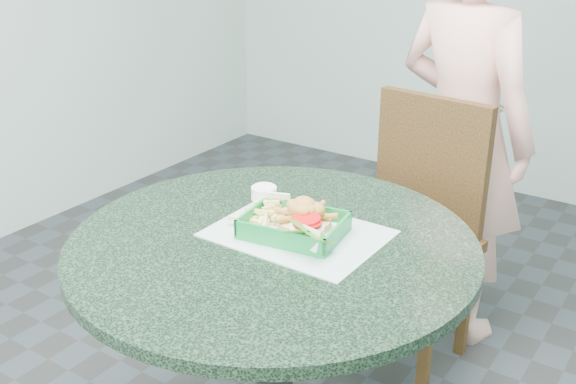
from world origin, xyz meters
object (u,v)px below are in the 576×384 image
Objects in this scene: dining_chair at (415,218)px; crab_sandwich at (305,221)px; cafe_table at (273,307)px; diner_person at (462,132)px; food_basket at (294,237)px; sauce_ramekin at (273,198)px.

dining_chair is 0.76m from crab_sandwich.
cafe_table is at bearing -85.82° from dining_chair.
dining_chair is at bearing 98.09° from diner_person.
crab_sandwich is (0.01, 0.03, 0.03)m from food_basket.
food_basket is at bearing -36.17° from sauce_ramekin.
food_basket is at bearing 103.93° from diner_person.
sauce_ramekin is (-0.10, 0.14, 0.22)m from cafe_table.
cafe_table is 1.07m from diner_person.
diner_person is 0.98m from crab_sandwich.
cafe_table is 0.28m from sauce_ramekin.
food_basket is (0.03, 0.04, 0.19)m from cafe_table.
food_basket is (-0.04, -1.00, -0.00)m from diner_person.
dining_chair reaches higher than food_basket.
crab_sandwich is at bearing -82.40° from dining_chair.
crab_sandwich reaches higher than cafe_table.
dining_chair is 0.60× the size of diner_person.
dining_chair is 0.71m from sauce_ramekin.
diner_person is at bearing 79.21° from sauce_ramekin.
sauce_ramekin reaches higher than food_basket.
cafe_table is 0.19m from food_basket.
cafe_table is at bearing 102.33° from diner_person.
crab_sandwich is (-0.03, -0.98, 0.03)m from diner_person.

